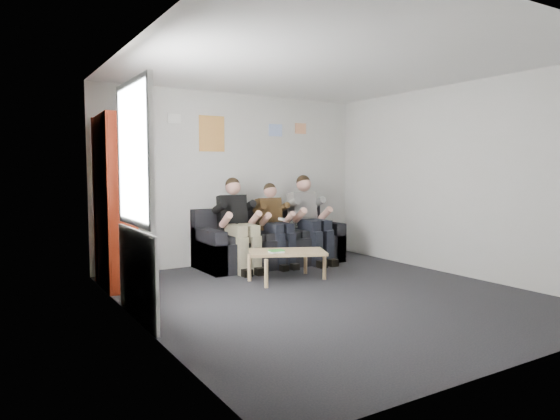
% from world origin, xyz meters
% --- Properties ---
extents(room_shell, '(5.00, 5.00, 5.00)m').
position_xyz_m(room_shell, '(0.00, 0.00, 1.35)').
color(room_shell, black).
rests_on(room_shell, ground).
extents(sofa, '(2.30, 0.94, 0.89)m').
position_xyz_m(sofa, '(0.38, 2.06, 0.32)').
color(sofa, black).
rests_on(sofa, ground).
extents(bookshelf, '(0.33, 0.98, 2.18)m').
position_xyz_m(bookshelf, '(-2.06, 1.75, 1.09)').
color(bookshelf, maroon).
rests_on(bookshelf, ground).
extents(coffee_table, '(1.01, 0.56, 0.40)m').
position_xyz_m(coffee_table, '(-0.01, 0.91, 0.36)').
color(coffee_table, tan).
rests_on(coffee_table, ground).
extents(game_cases, '(0.20, 0.17, 0.03)m').
position_xyz_m(game_cases, '(-0.20, 0.88, 0.42)').
color(game_cases, silver).
rests_on(game_cases, coffee_table).
extents(person_left, '(0.42, 0.89, 1.38)m').
position_xyz_m(person_left, '(-0.26, 1.86, 0.69)').
color(person_left, black).
rests_on(person_left, sofa).
extents(person_middle, '(0.37, 0.80, 1.29)m').
position_xyz_m(person_middle, '(0.38, 1.86, 0.65)').
color(person_middle, '#453017').
rests_on(person_middle, sofa).
extents(person_right, '(0.43, 0.92, 1.41)m').
position_xyz_m(person_right, '(1.02, 1.86, 0.70)').
color(person_right, white).
rests_on(person_right, sofa).
extents(radiator, '(0.10, 0.64, 0.60)m').
position_xyz_m(radiator, '(-2.15, 0.20, 0.35)').
color(radiator, silver).
rests_on(radiator, ground).
extents(window, '(0.05, 1.30, 2.36)m').
position_xyz_m(window, '(-2.22, 0.20, 1.03)').
color(window, white).
rests_on(window, room_shell).
extents(poster_large, '(0.42, 0.01, 0.55)m').
position_xyz_m(poster_large, '(-0.40, 2.49, 2.05)').
color(poster_large, '#DFDB4E').
rests_on(poster_large, room_shell).
extents(poster_blue, '(0.25, 0.01, 0.20)m').
position_xyz_m(poster_blue, '(0.75, 2.49, 2.15)').
color(poster_blue, '#4282E3').
rests_on(poster_blue, room_shell).
extents(poster_pink, '(0.22, 0.01, 0.18)m').
position_xyz_m(poster_pink, '(1.25, 2.49, 2.20)').
color(poster_pink, '#D2417F').
rests_on(poster_pink, room_shell).
extents(poster_sign, '(0.20, 0.01, 0.14)m').
position_xyz_m(poster_sign, '(-1.00, 2.49, 2.25)').
color(poster_sign, white).
rests_on(poster_sign, room_shell).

